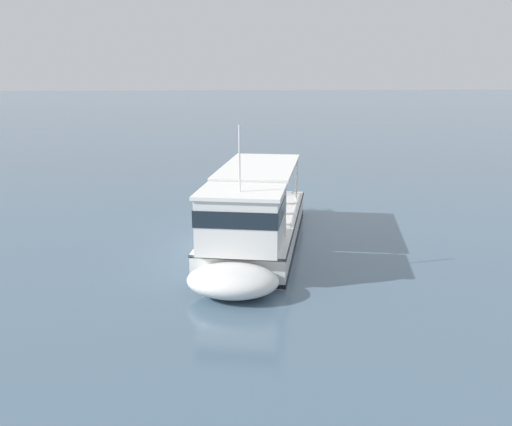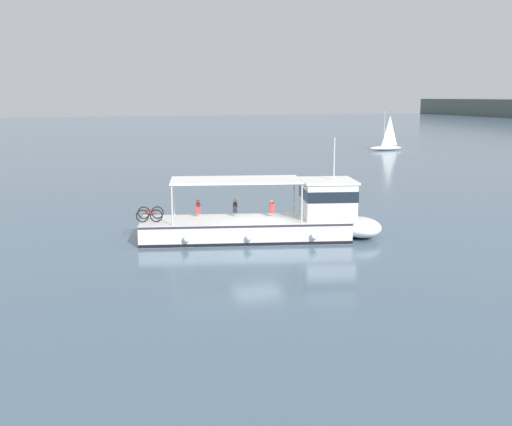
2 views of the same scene
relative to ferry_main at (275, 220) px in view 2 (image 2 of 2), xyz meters
name	(u,v)px [view 2 (image 2 of 2)]	position (x,y,z in m)	size (l,w,h in m)	color
ground_plane	(258,245)	(1.11, -1.30, -1.02)	(400.00, 400.00, 0.00)	slate
ferry_main	(275,220)	(0.00, 0.00, 0.00)	(5.76, 13.07, 5.32)	white
sailboat_far_right	(386,146)	(-46.67, 32.45, -0.47)	(1.50, 4.83, 5.40)	white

